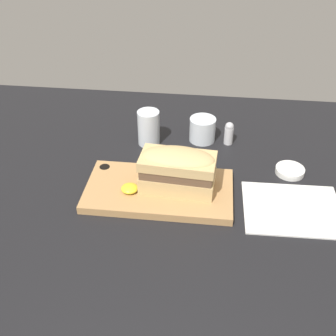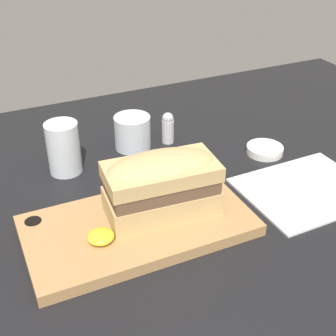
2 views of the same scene
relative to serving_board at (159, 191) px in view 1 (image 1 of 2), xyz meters
The scene contains 9 objects.
dining_table 6.65cm from the serving_board, 55.55° to the right, with size 154.64×117.09×2.00cm.
serving_board is the anchor object (origin of this frame).
sandwich 7.71cm from the serving_board, ahead, with size 17.60×9.88×10.03cm.
mustard_dollop 7.03cm from the serving_board, 162.02° to the right, with size 3.94×3.94×1.58cm.
water_glass 22.80cm from the serving_board, 104.52° to the left, with size 6.02×6.02×9.74cm.
wine_glass 26.83cm from the serving_board, 70.47° to the left, with size 7.25×7.25×6.70cm.
napkin 30.76cm from the serving_board, ahead, with size 22.19×18.16×0.40cm.
salt_shaker 29.27cm from the serving_board, 56.15° to the left, with size 2.49×2.49×6.56cm.
condiment_dish 33.88cm from the serving_board, 20.61° to the left, with size 7.21×7.21×1.48cm.
Camera 1 is at (7.45, -70.97, 65.43)cm, focal length 45.00 mm.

